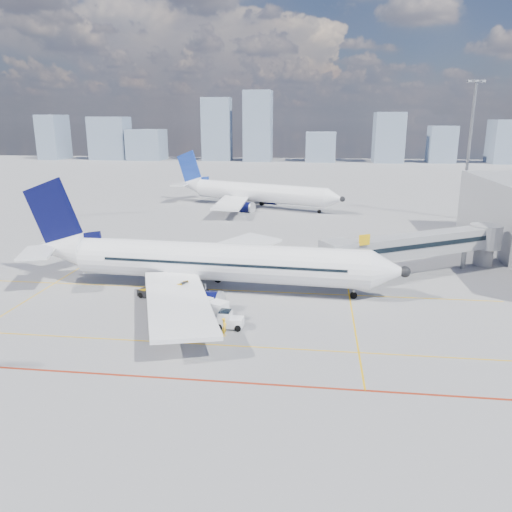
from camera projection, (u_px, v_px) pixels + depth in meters
The scene contains 11 objects.
ground at pixel (207, 317), 48.30m from camera, with size 420.00×420.00×0.00m, color gray.
apron_markings at pixel (192, 333), 44.63m from camera, with size 90.00×35.12×0.01m.
jet_bridge at pixel (426, 245), 60.71m from camera, with size 23.55×15.78×6.30m.
floodlight_mast_ne at pixel (469, 147), 92.85m from camera, with size 3.20×0.61×25.45m.
distant_skyline at pixel (281, 138), 228.33m from camera, with size 247.12×15.55×31.27m.
main_aircraft at pixel (204, 262), 55.40m from camera, with size 43.53×37.90×12.70m.
second_aircraft at pixel (253, 192), 108.49m from camera, with size 39.43×33.33×12.08m.
baggage_tug at pixel (228, 320), 45.54m from camera, with size 2.49×1.58×1.67m.
cargo_dolly at pixel (211, 309), 47.42m from camera, with size 3.90×2.89×1.96m.
belt_loader at pixel (158, 293), 53.05m from camera, with size 6.11×3.59×2.50m.
ramp_worker at pixel (224, 327), 43.85m from camera, with size 0.62×0.41×1.70m, color yellow.
Camera 1 is at (10.22, -44.11, 18.44)m, focal length 35.00 mm.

